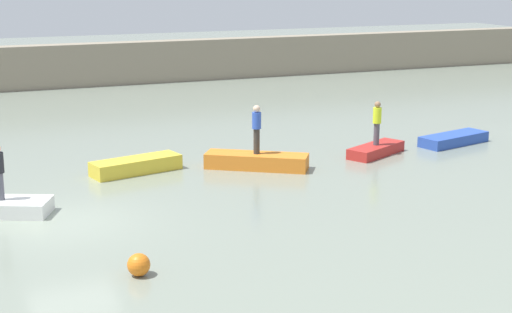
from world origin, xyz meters
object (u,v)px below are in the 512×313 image
Objects in this scene: rowboat_white at (2,207)px; rowboat_orange at (257,161)px; rowboat_blue at (454,139)px; person_blue_shirt at (257,127)px; person_hiviz_shirt at (377,121)px; mooring_buoy at (139,265)px; rowboat_yellow at (136,165)px; rowboat_red at (376,150)px.

rowboat_orange reaches higher than rowboat_white.
rowboat_blue is 8.98m from person_blue_shirt.
rowboat_orange is 2.17× the size of person_hiviz_shirt.
rowboat_blue is at bearing 32.74° from rowboat_white.
mooring_buoy is (2.58, -6.05, 0.05)m from rowboat_white.
rowboat_yellow is 1.89× the size of person_hiviz_shirt.
rowboat_white is 9.08m from rowboat_orange.
rowboat_white is 0.76× the size of rowboat_orange.
rowboat_orange is 1.26m from person_blue_shirt.
mooring_buoy is (-11.26, -8.25, -1.06)m from person_hiviz_shirt.
rowboat_red is at bearing 1.79° from person_blue_shirt.
person_blue_shirt reaches higher than rowboat_white.
rowboat_blue is at bearing 3.77° from person_blue_shirt.
person_blue_shirt is at bearing -178.21° from person_hiviz_shirt.
rowboat_orange is 2.08× the size of person_blue_shirt.
rowboat_white reaches higher than rowboat_blue.
rowboat_orange is at bearing 154.63° from rowboat_red.
rowboat_yellow reaches higher than rowboat_red.
rowboat_white is 17.91m from rowboat_blue.
mooring_buoy reaches higher than rowboat_red.
mooring_buoy reaches higher than rowboat_blue.
rowboat_white is 1.59× the size of person_blue_shirt.
rowboat_yellow is at bearing 163.82° from rowboat_blue.
mooring_buoy is (-6.27, -8.09, 0.00)m from rowboat_orange.
rowboat_yellow is (4.74, 3.11, 0.04)m from rowboat_white.
rowboat_red is 5.16m from person_blue_shirt.
person_hiviz_shirt is at bearing -19.06° from rowboat_yellow.
person_blue_shirt is (8.85, 2.05, 1.31)m from rowboat_white.
rowboat_blue is 1.87× the size of person_hiviz_shirt.
person_blue_shirt reaches higher than rowboat_red.
rowboat_orange is at bearing 52.22° from mooring_buoy.
person_blue_shirt reaches higher than rowboat_blue.
rowboat_yellow is 9.41m from mooring_buoy.
rowboat_orange is at bearing -178.21° from person_hiviz_shirt.
rowboat_orange is 5.10m from person_hiviz_shirt.
person_hiviz_shirt is 3.09× the size of mooring_buoy.
person_hiviz_shirt reaches higher than rowboat_yellow.
rowboat_yellow is at bearing 76.72° from mooring_buoy.
mooring_buoy reaches higher than rowboat_yellow.
rowboat_yellow is 4.25m from rowboat_orange.
rowboat_white is at bearing -166.99° from person_blue_shirt.
person_blue_shirt is (-0.00, 0.00, 1.26)m from rowboat_orange.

